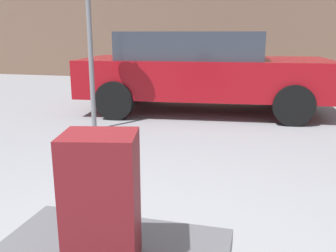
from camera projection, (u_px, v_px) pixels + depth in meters
name	position (u px, v px, depth m)	size (l,w,h in m)	color
suitcase_maroon_center	(102.00, 201.00, 1.63)	(0.32, 0.26, 0.63)	maroon
parked_car	(201.00, 70.00, 6.55)	(4.46, 2.26, 1.42)	maroon
bollard_kerb_near	(319.00, 82.00, 8.71)	(0.21, 0.21, 0.56)	#72665B
no_parking_sign	(89.00, 28.00, 5.09)	(0.49, 0.13, 2.37)	slate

